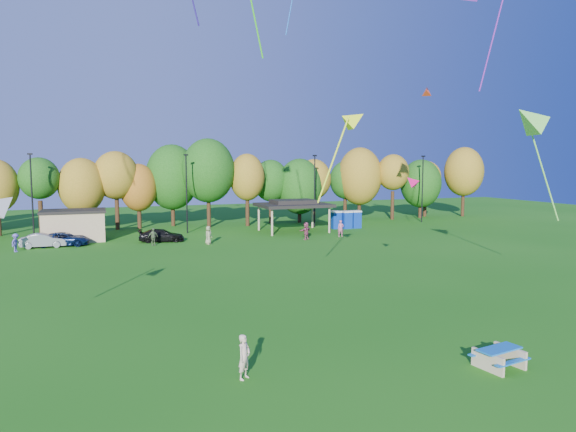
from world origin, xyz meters
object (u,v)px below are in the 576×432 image
object	(u,v)px
car_c	(64,239)
car_b	(43,240)
kite_flyer	(244,357)
porta_potties	(346,220)
picnic_table	(499,356)
car_d	(162,235)

from	to	relation	value
car_c	car_b	bearing A→B (deg)	109.34
kite_flyer	porta_potties	bearing A→B (deg)	18.31
car_b	car_c	distance (m)	1.84
picnic_table	car_b	xyz separation A→B (m)	(-19.67, 38.25, 0.22)
car_c	kite_flyer	bearing A→B (deg)	-160.78
car_c	picnic_table	bearing A→B (deg)	-148.69
car_d	car_b	bearing A→B (deg)	99.08
kite_flyer	car_c	world-z (taller)	kite_flyer
porta_potties	car_d	distance (m)	23.01
car_d	porta_potties	bearing A→B (deg)	-71.66
kite_flyer	car_d	world-z (taller)	kite_flyer
picnic_table	car_c	size ratio (longest dim) A/B	0.43
car_d	kite_flyer	bearing A→B (deg)	-171.56
picnic_table	car_c	xyz separation A→B (m)	(-17.88, 38.66, 0.21)
porta_potties	car_b	world-z (taller)	porta_potties
car_b	car_d	xyz separation A→B (m)	(11.03, -0.20, -0.02)
porta_potties	picnic_table	size ratio (longest dim) A/B	1.83
kite_flyer	car_c	distance (m)	37.10
porta_potties	kite_flyer	world-z (taller)	porta_potties
picnic_table	kite_flyer	size ratio (longest dim) A/B	1.21
porta_potties	picnic_table	distance (m)	43.68
kite_flyer	picnic_table	bearing A→B (deg)	-54.46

